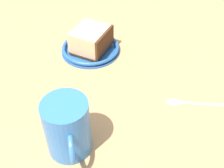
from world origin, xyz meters
TOP-DOWN VIEW (x-y plane):
  - ground_plane at (0.00, 0.00)cm, footprint 122.33×122.33cm
  - small_plate at (-9.63, -4.38)cm, footprint 14.60×14.60cm
  - cake_slice at (-9.56, -4.12)cm, footprint 10.58×10.13cm
  - tea_mug at (19.08, -1.71)cm, footprint 10.30×7.73cm
  - teaspoon at (4.78, 18.20)cm, footprint 2.23×11.64cm

SIDE VIEW (x-z plane):
  - ground_plane at x=0.00cm, z-range -3.28..0.00cm
  - teaspoon at x=4.78cm, z-range -0.05..0.75cm
  - small_plate at x=-9.63cm, z-range -0.01..1.51cm
  - cake_slice at x=-9.56cm, z-range 0.69..6.29cm
  - tea_mug at x=19.08cm, z-range 0.07..10.98cm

